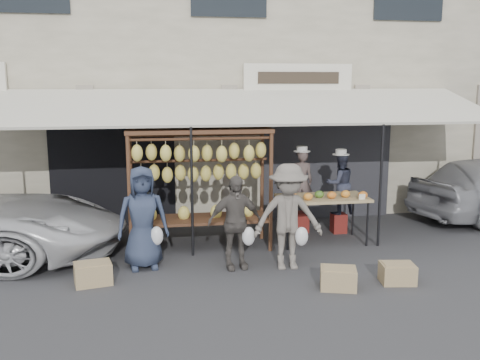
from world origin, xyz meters
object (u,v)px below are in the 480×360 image
(crate_far, at_px, (93,273))
(vendor_left, at_px, (301,181))
(customer_left, at_px, (143,218))
(crate_near_a, at_px, (338,278))
(vendor_right, at_px, (340,184))
(banana_rack, at_px, (200,165))
(crate_near_b, at_px, (397,273))
(customer_right, at_px, (288,217))
(customer_mid, at_px, (235,222))
(produce_table, at_px, (323,199))

(crate_far, bearing_deg, vendor_left, 30.53)
(customer_left, relative_size, crate_near_a, 3.26)
(vendor_right, relative_size, crate_near_a, 2.39)
(banana_rack, bearing_deg, crate_near_a, -51.06)
(crate_near_b, bearing_deg, customer_right, 148.50)
(vendor_right, bearing_deg, customer_mid, 29.83)
(banana_rack, distance_m, customer_right, 1.98)
(customer_left, relative_size, customer_right, 0.97)
(vendor_left, height_order, customer_left, same)
(vendor_left, bearing_deg, crate_far, 37.98)
(vendor_right, relative_size, crate_far, 2.30)
(customer_mid, height_order, crate_near_a, customer_mid)
(vendor_right, height_order, crate_near_a, vendor_right)
(customer_left, bearing_deg, crate_far, -147.50)
(customer_left, distance_m, crate_near_b, 4.15)
(customer_left, bearing_deg, banana_rack, 33.88)
(banana_rack, xyz_separation_m, customer_left, (-1.03, -0.88, -0.71))
(vendor_left, relative_size, crate_far, 2.37)
(produce_table, height_order, customer_mid, customer_mid)
(customer_mid, bearing_deg, customer_right, -17.31)
(produce_table, relative_size, customer_left, 0.99)
(crate_near_a, height_order, crate_far, crate_far)
(customer_mid, height_order, customer_right, customer_right)
(vendor_right, height_order, crate_far, vendor_right)
(banana_rack, height_order, vendor_left, banana_rack)
(crate_near_a, xyz_separation_m, crate_near_b, (0.98, 0.07, -0.01))
(vendor_left, bearing_deg, crate_near_b, 110.23)
(customer_right, bearing_deg, vendor_left, 71.57)
(customer_right, xyz_separation_m, crate_near_b, (1.51, -0.92, -0.73))
(produce_table, xyz_separation_m, crate_far, (-4.14, -1.49, -0.71))
(crate_near_a, distance_m, crate_near_b, 0.98)
(produce_table, height_order, customer_right, customer_right)
(customer_mid, relative_size, crate_far, 2.86)
(banana_rack, relative_size, crate_far, 4.77)
(crate_near_a, xyz_separation_m, crate_far, (-3.65, 0.79, 0.01))
(produce_table, bearing_deg, customer_mid, -148.89)
(vendor_left, distance_m, customer_left, 3.61)
(vendor_left, distance_m, crate_near_a, 3.25)
(produce_table, height_order, crate_near_a, produce_table)
(vendor_right, relative_size, customer_mid, 0.80)
(vendor_right, xyz_separation_m, customer_left, (-3.93, -1.51, -0.17))
(vendor_right, xyz_separation_m, crate_near_a, (-1.05, -2.93, -0.87))
(vendor_left, bearing_deg, customer_left, 35.60)
(customer_right, height_order, crate_near_b, customer_right)
(customer_left, xyz_separation_m, customer_mid, (1.50, -0.27, -0.07))
(produce_table, height_order, vendor_right, vendor_right)
(produce_table, relative_size, vendor_left, 1.31)
(produce_table, distance_m, vendor_right, 0.86)
(vendor_right, bearing_deg, crate_far, 18.17)
(customer_right, distance_m, crate_far, 3.21)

